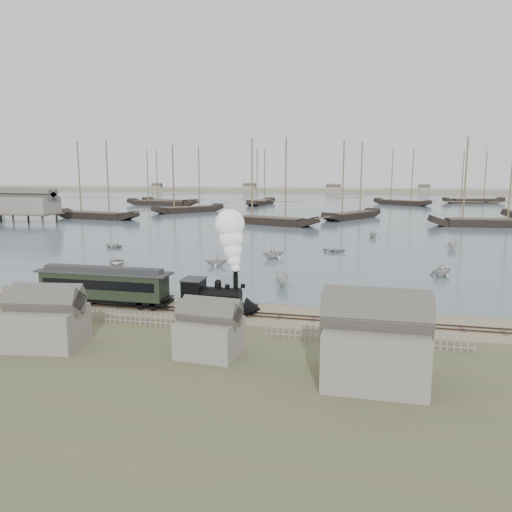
# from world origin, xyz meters

# --- Properties ---
(ground) EXTENTS (600.00, 600.00, 0.00)m
(ground) POSITION_xyz_m (0.00, 0.00, 0.00)
(ground) COLOR gray
(ground) RESTS_ON ground
(harbor_water) EXTENTS (600.00, 336.00, 0.06)m
(harbor_water) POSITION_xyz_m (0.00, 170.00, 0.03)
(harbor_water) COLOR #455663
(harbor_water) RESTS_ON ground
(rail_track) EXTENTS (120.00, 1.80, 0.16)m
(rail_track) POSITION_xyz_m (0.00, -2.00, 0.04)
(rail_track) COLOR #39291F
(rail_track) RESTS_ON ground
(picket_fence_west) EXTENTS (19.00, 0.10, 1.20)m
(picket_fence_west) POSITION_xyz_m (-6.50, -7.00, 0.00)
(picket_fence_west) COLOR gray
(picket_fence_west) RESTS_ON ground
(picket_fence_east) EXTENTS (15.00, 0.10, 1.20)m
(picket_fence_east) POSITION_xyz_m (12.50, -7.50, 0.00)
(picket_fence_east) COLOR gray
(picket_fence_east) RESTS_ON ground
(shed_left) EXTENTS (5.00, 4.00, 4.10)m
(shed_left) POSITION_xyz_m (-10.00, -13.00, 0.00)
(shed_left) COLOR gray
(shed_left) RESTS_ON ground
(shed_mid) EXTENTS (4.00, 3.50, 3.60)m
(shed_mid) POSITION_xyz_m (2.00, -12.00, 0.00)
(shed_mid) COLOR gray
(shed_mid) RESTS_ON ground
(shed_right) EXTENTS (6.00, 5.00, 5.10)m
(shed_right) POSITION_xyz_m (13.00, -14.00, 0.00)
(shed_right) COLOR gray
(shed_right) RESTS_ON ground
(far_spit) EXTENTS (500.00, 20.00, 1.80)m
(far_spit) POSITION_xyz_m (0.00, 250.00, 0.00)
(far_spit) COLOR gray
(far_spit) RESTS_ON ground
(locomotive) EXTENTS (7.16, 2.67, 8.92)m
(locomotive) POSITION_xyz_m (0.39, -2.00, 4.12)
(locomotive) COLOR black
(locomotive) RESTS_ON ground
(passenger_coach) EXTENTS (13.11, 2.53, 3.18)m
(passenger_coach) POSITION_xyz_m (-11.74, -2.00, 2.02)
(passenger_coach) COLOR black
(passenger_coach) RESTS_ON ground
(beached_dinghy) EXTENTS (4.08, 4.23, 0.71)m
(beached_dinghy) POSITION_xyz_m (-8.48, -0.09, 0.36)
(beached_dinghy) COLOR #BBB9B2
(beached_dinghy) RESTS_ON ground
(rowboat_0) EXTENTS (4.73, 4.15, 0.81)m
(rowboat_0) POSITION_xyz_m (-20.34, 16.05, 0.47)
(rowboat_0) COLOR #BBB9B2
(rowboat_0) RESTS_ON harbor_water
(rowboat_1) EXTENTS (4.58, 4.61, 1.84)m
(rowboat_1) POSITION_xyz_m (-1.08, 26.06, 0.98)
(rowboat_1) COLOR #BBB9B2
(rowboat_1) RESTS_ON harbor_water
(rowboat_2) EXTENTS (3.74, 2.28, 1.36)m
(rowboat_2) POSITION_xyz_m (3.17, 9.41, 0.74)
(rowboat_2) COLOR #BBB9B2
(rowboat_2) RESTS_ON harbor_water
(rowboat_3) EXTENTS (2.47, 3.44, 0.71)m
(rowboat_3) POSITION_xyz_m (7.08, 33.82, 0.41)
(rowboat_3) COLOR #BBB9B2
(rowboat_3) RESTS_ON harbor_water
(rowboat_4) EXTENTS (4.22, 4.25, 1.70)m
(rowboat_4) POSITION_xyz_m (20.84, 18.49, 0.91)
(rowboat_4) COLOR #BBB9B2
(rowboat_4) RESTS_ON harbor_water
(rowboat_5) EXTENTS (3.94, 2.31, 1.43)m
(rowboat_5) POSITION_xyz_m (25.32, 41.58, 0.78)
(rowboat_5) COLOR #BBB9B2
(rowboat_5) RESTS_ON harbor_water
(rowboat_6) EXTENTS (3.68, 4.22, 0.73)m
(rowboat_6) POSITION_xyz_m (-28.68, 30.16, 0.42)
(rowboat_6) COLOR #BBB9B2
(rowboat_6) RESTS_ON harbor_water
(rowboat_7) EXTENTS (3.62, 3.34, 1.58)m
(rowboat_7) POSITION_xyz_m (12.82, 52.19, 0.85)
(rowboat_7) COLOR #BBB9B2
(rowboat_7) RESTS_ON harbor_water
(rowboat_8) EXTENTS (3.40, 3.63, 1.54)m
(rowboat_8) POSITION_xyz_m (-7.26, 18.71, 0.83)
(rowboat_8) COLOR #BBB9B2
(rowboat_8) RESTS_ON harbor_water
(schooner_0) EXTENTS (24.26, 9.08, 20.00)m
(schooner_0) POSITION_xyz_m (-57.57, 73.97, 10.06)
(schooner_0) COLOR black
(schooner_0) RESTS_ON harbor_water
(schooner_1) EXTENTS (18.46, 20.59, 20.00)m
(schooner_1) POSITION_xyz_m (-41.38, 98.25, 10.06)
(schooner_1) COLOR black
(schooner_1) RESTS_ON harbor_water
(schooner_2) EXTENTS (23.94, 12.65, 20.00)m
(schooner_2) POSITION_xyz_m (-10.64, 70.53, 10.06)
(schooner_2) COLOR black
(schooner_2) RESTS_ON harbor_water
(schooner_3) EXTENTS (15.36, 21.25, 20.00)m
(schooner_3) POSITION_xyz_m (7.41, 88.97, 10.06)
(schooner_3) COLOR black
(schooner_3) RESTS_ON harbor_water
(schooner_4) EXTENTS (25.53, 8.16, 20.00)m
(schooner_4) POSITION_xyz_m (37.80, 77.55, 10.06)
(schooner_4) COLOR black
(schooner_4) RESTS_ON harbor_water
(schooner_6) EXTENTS (26.95, 8.59, 20.00)m
(schooner_6) POSITION_xyz_m (-61.25, 124.40, 10.06)
(schooner_6) COLOR black
(schooner_6) RESTS_ON harbor_water
(schooner_7) EXTENTS (7.48, 20.50, 20.00)m
(schooner_7) POSITION_xyz_m (-27.30, 135.76, 10.06)
(schooner_7) COLOR black
(schooner_7) RESTS_ON harbor_water
(schooner_8) EXTENTS (20.64, 15.96, 20.00)m
(schooner_8) POSITION_xyz_m (22.80, 145.98, 10.06)
(schooner_8) COLOR black
(schooner_8) RESTS_ON harbor_water
(schooner_9) EXTENTS (23.52, 11.25, 20.00)m
(schooner_9) POSITION_xyz_m (50.21, 163.11, 10.06)
(schooner_9) COLOR black
(schooner_9) RESTS_ON harbor_water
(schooner_10) EXTENTS (24.03, 15.97, 20.00)m
(schooner_10) POSITION_xyz_m (-61.61, 129.21, 10.06)
(schooner_10) COLOR black
(schooner_10) RESTS_ON harbor_water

